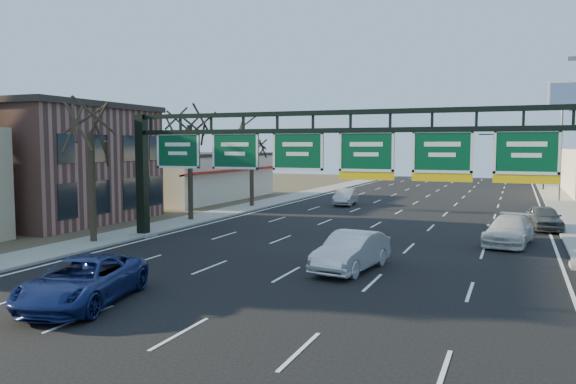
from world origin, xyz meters
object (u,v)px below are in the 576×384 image
at_px(sign_gantry, 334,160).
at_px(car_blue_suv, 83,281).
at_px(car_silver_sedan, 351,251).
at_px(car_white_wagon, 509,230).

relative_size(sign_gantry, car_blue_suv, 4.32).
xyz_separation_m(sign_gantry, car_blue_suv, (-4.90, -12.68, -3.84)).
relative_size(car_blue_suv, car_silver_sedan, 1.14).
xyz_separation_m(car_silver_sedan, car_white_wagon, (6.22, 9.43, -0.05)).
distance_m(sign_gantry, car_silver_sedan, 6.04).
relative_size(sign_gantry, car_silver_sedan, 4.91).
height_order(car_blue_suv, car_white_wagon, car_blue_suv).
bearing_deg(sign_gantry, car_silver_sedan, -63.09).
bearing_deg(sign_gantry, car_white_wagon, 32.12).
height_order(sign_gantry, car_blue_suv, sign_gantry).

